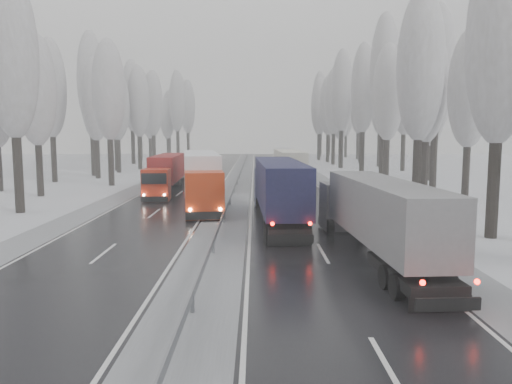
{
  "coord_description": "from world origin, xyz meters",
  "views": [
    {
      "loc": [
        2.0,
        -11.4,
        5.72
      ],
      "look_at": [
        2.06,
        18.62,
        2.2
      ],
      "focal_mm": 35.0,
      "sensor_mm": 36.0,
      "label": 1
    }
  ],
  "objects_px": {
    "box_truck_distant": "(283,156)",
    "truck_red_white": "(201,175)",
    "truck_blue_box": "(278,186)",
    "truck_red_red": "(167,171)",
    "truck_grey_tarp": "(375,212)",
    "truck_cream_box": "(288,165)"
  },
  "relations": [
    {
      "from": "truck_cream_box",
      "to": "truck_red_red",
      "type": "distance_m",
      "value": 13.39
    },
    {
      "from": "truck_grey_tarp",
      "to": "truck_red_white",
      "type": "relative_size",
      "value": 0.88
    },
    {
      "from": "truck_grey_tarp",
      "to": "truck_red_white",
      "type": "distance_m",
      "value": 19.84
    },
    {
      "from": "truck_red_white",
      "to": "truck_red_red",
      "type": "bearing_deg",
      "value": 108.5
    },
    {
      "from": "truck_blue_box",
      "to": "box_truck_distant",
      "type": "bearing_deg",
      "value": 84.15
    },
    {
      "from": "truck_cream_box",
      "to": "box_truck_distant",
      "type": "bearing_deg",
      "value": 85.87
    },
    {
      "from": "truck_red_white",
      "to": "truck_red_red",
      "type": "height_order",
      "value": "truck_red_white"
    },
    {
      "from": "box_truck_distant",
      "to": "truck_red_red",
      "type": "relative_size",
      "value": 0.6
    },
    {
      "from": "truck_red_white",
      "to": "truck_red_red",
      "type": "xyz_separation_m",
      "value": [
        -4.3,
        8.66,
        -0.32
      ]
    },
    {
      "from": "truck_grey_tarp",
      "to": "box_truck_distant",
      "type": "xyz_separation_m",
      "value": [
        -0.26,
        69.84,
        -0.57
      ]
    },
    {
      "from": "box_truck_distant",
      "to": "truck_red_white",
      "type": "xyz_separation_m",
      "value": [
        -9.55,
        -52.6,
        0.86
      ]
    },
    {
      "from": "truck_blue_box",
      "to": "truck_red_white",
      "type": "distance_m",
      "value": 9.79
    },
    {
      "from": "truck_blue_box",
      "to": "truck_red_red",
      "type": "bearing_deg",
      "value": 119.07
    },
    {
      "from": "truck_cream_box",
      "to": "truck_red_red",
      "type": "bearing_deg",
      "value": -157.22
    },
    {
      "from": "truck_cream_box",
      "to": "truck_red_white",
      "type": "xyz_separation_m",
      "value": [
        -7.89,
        -14.2,
        0.13
      ]
    },
    {
      "from": "truck_grey_tarp",
      "to": "truck_cream_box",
      "type": "height_order",
      "value": "truck_cream_box"
    },
    {
      "from": "truck_blue_box",
      "to": "truck_red_white",
      "type": "bearing_deg",
      "value": 123.96
    },
    {
      "from": "truck_blue_box",
      "to": "truck_red_white",
      "type": "xyz_separation_m",
      "value": [
        -5.79,
        7.9,
        0.09
      ]
    },
    {
      "from": "box_truck_distant",
      "to": "truck_cream_box",
      "type": "bearing_deg",
      "value": -87.31
    },
    {
      "from": "truck_blue_box",
      "to": "box_truck_distant",
      "type": "height_order",
      "value": "truck_blue_box"
    },
    {
      "from": "truck_blue_box",
      "to": "truck_red_red",
      "type": "height_order",
      "value": "truck_blue_box"
    },
    {
      "from": "truck_blue_box",
      "to": "box_truck_distant",
      "type": "distance_m",
      "value": 60.62
    }
  ]
}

